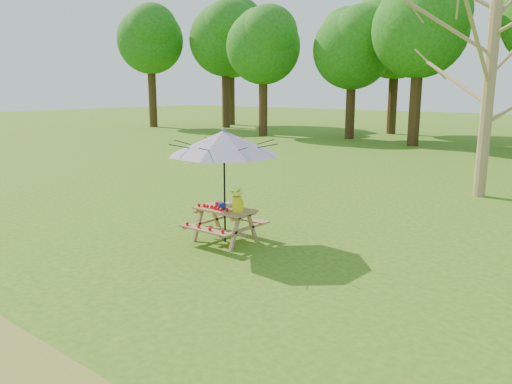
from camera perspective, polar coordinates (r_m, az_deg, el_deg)
The scene contains 6 objects.
ground at distance 8.96m, azimuth -15.33°, elevation -8.00°, with size 120.00×120.00×0.00m, color #316413.
picnic_table at distance 9.82m, azimuth -3.57°, elevation -3.84°, with size 1.20×1.32×0.67m.
patio_umbrella at distance 9.51m, azimuth -3.69°, elevation 5.62°, with size 2.76×2.76×2.25m.
produce_bins at distance 9.77m, azimuth -3.84°, elevation -1.52°, with size 0.30×0.41×0.13m.
tomatoes_row at distance 9.70m, azimuth -4.96°, elevation -1.75°, with size 0.77×0.13×0.07m, color red, non-canonical shape.
flower_bucket at distance 9.44m, azimuth -2.08°, elevation -0.73°, with size 0.35×0.32×0.47m.
Camera 1 is at (6.92, -4.85, 2.96)m, focal length 35.00 mm.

